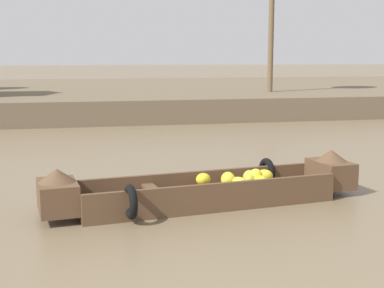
# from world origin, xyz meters

# --- Properties ---
(ground_plane) EXTENTS (300.00, 300.00, 0.00)m
(ground_plane) POSITION_xyz_m (0.00, 10.00, 0.00)
(ground_plane) COLOR #726047
(riverbank_strip) EXTENTS (160.00, 20.00, 0.89)m
(riverbank_strip) POSITION_xyz_m (0.00, 26.39, 0.45)
(riverbank_strip) COLOR brown
(riverbank_strip) RESTS_ON ground
(banana_boat) EXTENTS (5.43, 2.06, 0.78)m
(banana_boat) POSITION_xyz_m (0.42, 5.92, 0.27)
(banana_boat) COLOR brown
(banana_boat) RESTS_ON ground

